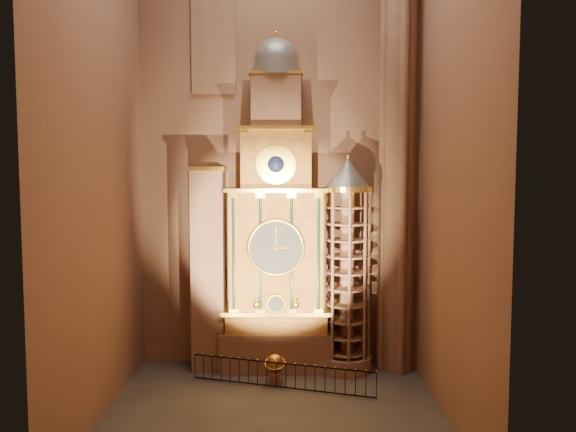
{
  "coord_description": "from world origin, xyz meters",
  "views": [
    {
      "loc": [
        0.58,
        -20.49,
        9.55
      ],
      "look_at": [
        0.58,
        3.0,
        7.9
      ],
      "focal_mm": 32.0,
      "sensor_mm": 36.0,
      "label": 1
    }
  ],
  "objects_px": {
    "stair_turret": "(347,267)",
    "iron_railing": "(281,375)",
    "portrait_tower": "(209,268)",
    "astronomical_clock": "(276,238)",
    "celestial_globe": "(275,366)"
  },
  "relations": [
    {
      "from": "portrait_tower",
      "to": "stair_turret",
      "type": "height_order",
      "value": "stair_turret"
    },
    {
      "from": "stair_turret",
      "to": "iron_railing",
      "type": "xyz_separation_m",
      "value": [
        -3.24,
        -2.34,
        -4.63
      ]
    },
    {
      "from": "stair_turret",
      "to": "celestial_globe",
      "type": "distance_m",
      "value": 5.92
    },
    {
      "from": "portrait_tower",
      "to": "stair_turret",
      "type": "xyz_separation_m",
      "value": [
        6.9,
        -0.28,
        0.12
      ]
    },
    {
      "from": "portrait_tower",
      "to": "iron_railing",
      "type": "xyz_separation_m",
      "value": [
        3.66,
        -2.63,
        -4.51
      ]
    },
    {
      "from": "celestial_globe",
      "to": "iron_railing",
      "type": "distance_m",
      "value": 0.71
    },
    {
      "from": "astronomical_clock",
      "to": "portrait_tower",
      "type": "xyz_separation_m",
      "value": [
        -3.4,
        0.02,
        -1.53
      ]
    },
    {
      "from": "astronomical_clock",
      "to": "portrait_tower",
      "type": "height_order",
      "value": "astronomical_clock"
    },
    {
      "from": "celestial_globe",
      "to": "astronomical_clock",
      "type": "bearing_deg",
      "value": 88.96
    },
    {
      "from": "astronomical_clock",
      "to": "stair_turret",
      "type": "height_order",
      "value": "astronomical_clock"
    },
    {
      "from": "portrait_tower",
      "to": "stair_turret",
      "type": "relative_size",
      "value": 0.94
    },
    {
      "from": "astronomical_clock",
      "to": "iron_railing",
      "type": "height_order",
      "value": "astronomical_clock"
    },
    {
      "from": "stair_turret",
      "to": "iron_railing",
      "type": "height_order",
      "value": "stair_turret"
    },
    {
      "from": "portrait_tower",
      "to": "stair_turret",
      "type": "distance_m",
      "value": 6.91
    },
    {
      "from": "celestial_globe",
      "to": "stair_turret",
      "type": "bearing_deg",
      "value": 26.14
    }
  ]
}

